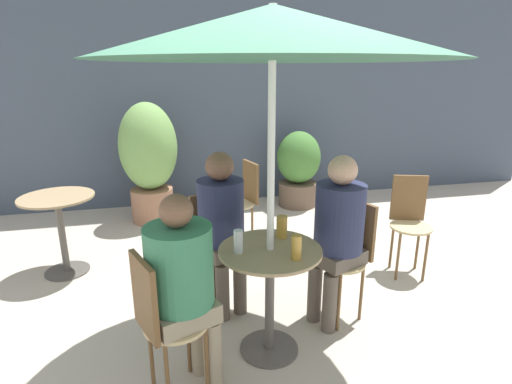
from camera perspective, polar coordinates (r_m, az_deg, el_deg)
name	(u,v)px	position (r m, az deg, el deg)	size (l,w,h in m)	color
ground_plane	(286,347)	(2.91, 4.26, -21.26)	(20.00, 20.00, 0.00)	#B2A899
storefront_wall	(217,93)	(5.53, -5.59, 13.84)	(10.00, 0.06, 3.00)	#3D4756
cafe_table_near	(270,278)	(2.59, 1.99, -12.23)	(0.65, 0.65, 0.74)	#514C47
cafe_table_far	(60,219)	(3.98, -26.25, -3.42)	(0.63, 0.63, 0.74)	#514C47
bistro_chair_0	(349,249)	(3.03, 13.17, -7.89)	(0.40, 0.39, 0.90)	tan
bistro_chair_1	(214,239)	(3.14, -6.06, -6.66)	(0.39, 0.40, 0.90)	tan
bistro_chair_2	(161,316)	(2.29, -13.45, -16.80)	(0.40, 0.39, 0.90)	tan
bistro_chair_3	(409,215)	(3.86, 21.06, -3.12)	(0.38, 0.40, 0.90)	tan
bistro_chair_4	(244,196)	(4.17, -1.72, -0.51)	(0.39, 0.38, 0.90)	tan
seated_person_0	(337,227)	(2.86, 11.56, -4.93)	(0.42, 0.40, 1.26)	brown
seated_person_1	(222,220)	(2.95, -4.87, -3.98)	(0.39, 0.41, 1.25)	brown
seated_person_2	(183,280)	(2.24, -10.35, -12.21)	(0.43, 0.42, 1.20)	gray
beer_glass_0	(297,247)	(2.35, 5.82, -7.84)	(0.06, 0.06, 0.15)	#B28433
beer_glass_1	(282,227)	(2.64, 3.71, -4.98)	(0.07, 0.07, 0.15)	#B28433
beer_glass_2	(238,241)	(2.42, -2.54, -7.07)	(0.06, 0.06, 0.14)	silver
potted_plant_0	(149,157)	(4.96, -15.05, 4.81)	(0.68, 0.68, 1.45)	#93664C
potted_plant_1	(298,167)	(5.45, 6.07, 3.54)	(0.59, 0.59, 1.03)	brown
umbrella	(273,33)	(2.27, 2.39, 21.73)	(1.97, 1.97, 2.13)	silver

